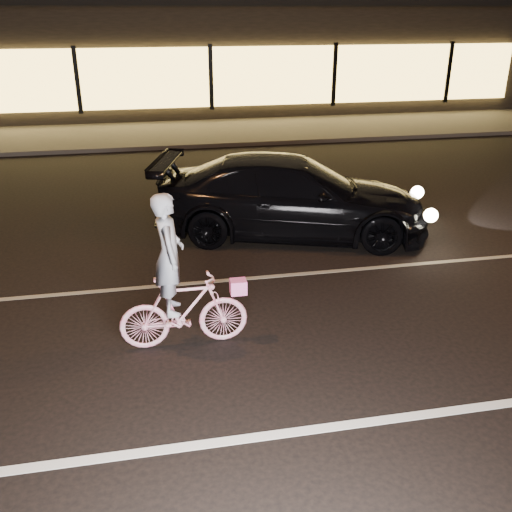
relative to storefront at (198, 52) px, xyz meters
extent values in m
plane|color=black|center=(0.00, -18.97, -2.15)|extent=(90.00, 90.00, 0.00)
cube|color=silver|center=(0.00, -20.47, -2.14)|extent=(60.00, 0.12, 0.01)
cube|color=gray|center=(0.00, -16.97, -2.14)|extent=(60.00, 0.10, 0.01)
cube|color=#383533|center=(0.00, -5.97, -2.09)|extent=(30.00, 4.00, 0.12)
cube|color=black|center=(0.00, 0.03, -0.15)|extent=(25.00, 8.00, 4.00)
cube|color=black|center=(0.00, 0.03, 1.90)|extent=(25.40, 8.40, 0.30)
cube|color=#FFC959|center=(0.00, -4.07, -0.55)|extent=(23.00, 0.15, 2.00)
cube|color=black|center=(-4.50, -4.15, -0.55)|extent=(0.15, 0.08, 2.20)
cube|color=black|center=(0.00, -4.15, -0.55)|extent=(0.15, 0.08, 2.20)
cube|color=black|center=(4.50, -4.15, -0.55)|extent=(0.15, 0.08, 2.20)
cube|color=black|center=(9.00, -4.15, -0.55)|extent=(0.15, 0.08, 2.20)
imported|color=#FE4F85|center=(-2.12, -18.65, -1.68)|extent=(1.56, 0.44, 0.94)
imported|color=white|center=(-2.25, -18.65, -0.92)|extent=(0.35, 0.54, 1.47)
cube|color=#FD4EB7|center=(-1.45, -18.65, -1.41)|extent=(0.20, 0.16, 0.18)
imported|color=black|center=(0.10, -15.22, -1.44)|extent=(5.25, 3.26, 1.42)
sphere|color=#FFF2BF|center=(2.53, -15.24, -1.50)|extent=(0.24, 0.24, 0.24)
sphere|color=#FFF2BF|center=(2.17, -16.49, -1.50)|extent=(0.24, 0.24, 0.24)
camera|label=1|loc=(-2.42, -24.75, 1.69)|focal=40.00mm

